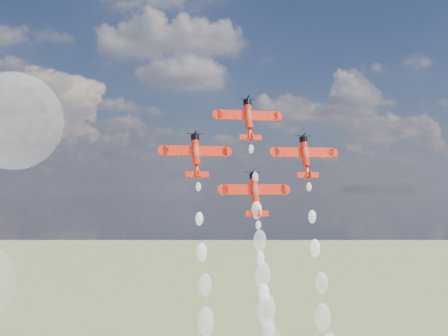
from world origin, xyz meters
TOP-DOWN VIEW (x-y plane):
  - plane_lead at (4.97, 12.19)m, footprint 13.46×5.50m
  - plane_left at (-6.98, 9.73)m, footprint 13.46×5.50m
  - plane_right at (16.92, 9.73)m, footprint 13.46×5.50m
  - plane_slot at (4.97, 7.27)m, footprint 13.46×5.50m

SIDE VIEW (x-z plane):
  - plane_slot at x=4.97m, z-range 75.48..84.84m
  - plane_left at x=-6.98m, z-range 83.47..92.84m
  - plane_right at x=16.92m, z-range 83.47..92.84m
  - plane_lead at x=4.97m, z-range 91.47..100.83m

